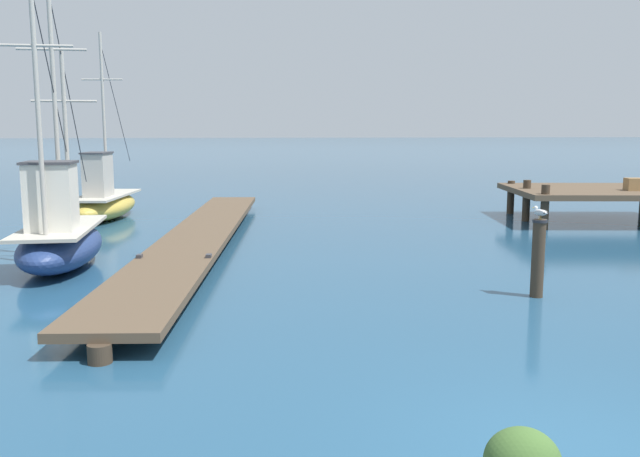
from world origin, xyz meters
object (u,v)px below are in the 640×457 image
(fishing_boat_0, at_px, (105,200))
(fishing_boat_1, at_px, (59,236))
(mooring_piling, at_px, (538,257))
(perched_seagull, at_px, (540,212))

(fishing_boat_0, relative_size, fishing_boat_1, 0.98)
(fishing_boat_1, relative_size, mooring_piling, 4.39)
(fishing_boat_1, xyz_separation_m, mooring_piling, (10.45, -3.90, 0.02))
(fishing_boat_1, distance_m, perched_seagull, 11.20)
(mooring_piling, height_order, perched_seagull, perched_seagull)
(fishing_boat_0, height_order, fishing_boat_1, fishing_boat_1)
(fishing_boat_1, relative_size, perched_seagull, 19.62)
(fishing_boat_0, distance_m, fishing_boat_1, 9.06)
(mooring_piling, relative_size, perched_seagull, 4.47)
(fishing_boat_0, height_order, perched_seagull, fishing_boat_0)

